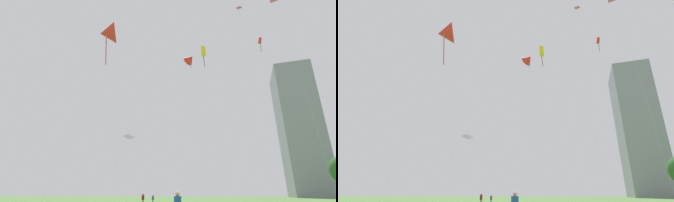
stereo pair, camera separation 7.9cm
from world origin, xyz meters
TOP-DOWN VIEW (x-y plane):
  - person_standing_0 at (-3.01, 22.47)m, footprint 0.34×0.34m
  - person_standing_1 at (-3.91, 18.91)m, footprint 0.39×0.39m
  - kite_flying_3 at (16.70, 20.98)m, footprint 10.24×3.99m
  - kite_flying_4 at (-11.23, 36.23)m, footprint 9.20×9.04m
  - kite_flying_5 at (12.76, 17.53)m, footprint 8.18×7.33m
  - kite_flying_6 at (6.74, 28.38)m, footprint 2.97×9.92m
  - kite_flying_7 at (-4.13, 0.14)m, footprint 3.31×4.21m
  - kite_flying_8 at (3.73, 30.78)m, footprint 3.76×10.33m
  - distant_highrise_0 at (56.23, 103.80)m, footprint 21.29×27.70m

SIDE VIEW (x-z plane):
  - person_standing_0 at x=-3.01m, z-range 0.12..1.67m
  - person_standing_1 at x=-3.91m, z-range 0.14..1.88m
  - kite_flying_4 at x=-11.23m, z-range 6.69..21.77m
  - kite_flying_7 at x=-4.13m, z-range 7.49..24.75m
  - kite_flying_3 at x=16.70m, z-range 13.54..42.53m
  - kite_flying_8 at x=3.73m, z-range 14.76..47.24m
  - kite_flying_6 at x=6.74m, z-range 15.03..47.61m
  - distant_highrise_0 at x=56.23m, z-range 0.00..62.81m
  - kite_flying_5 at x=12.76m, z-range 15.59..49.28m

